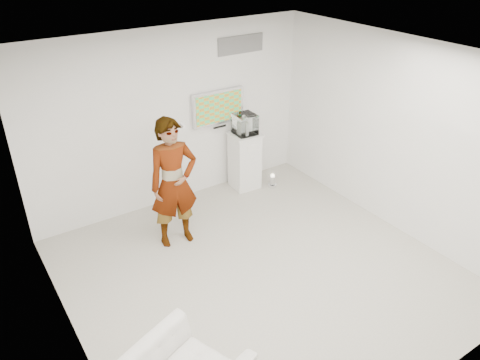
{
  "coord_description": "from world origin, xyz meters",
  "views": [
    {
      "loc": [
        -3.11,
        -4.18,
        4.31
      ],
      "look_at": [
        0.08,
        0.6,
        1.18
      ],
      "focal_mm": 35.0,
      "sensor_mm": 36.0,
      "label": 1
    }
  ],
  "objects_px": {
    "tv": "(218,107)",
    "person": "(174,183)",
    "pedestal": "(245,160)",
    "floor_uplight": "(272,181)"
  },
  "relations": [
    {
      "from": "tv",
      "to": "floor_uplight",
      "type": "bearing_deg",
      "value": -36.99
    },
    {
      "from": "tv",
      "to": "pedestal",
      "type": "bearing_deg",
      "value": -36.07
    },
    {
      "from": "person",
      "to": "tv",
      "type": "bearing_deg",
      "value": 43.46
    },
    {
      "from": "tv",
      "to": "person",
      "type": "distance_m",
      "value": 1.92
    },
    {
      "from": "tv",
      "to": "person",
      "type": "bearing_deg",
      "value": -142.28
    },
    {
      "from": "person",
      "to": "pedestal",
      "type": "height_order",
      "value": "person"
    },
    {
      "from": "tv",
      "to": "pedestal",
      "type": "distance_m",
      "value": 1.12
    },
    {
      "from": "person",
      "to": "floor_uplight",
      "type": "xyz_separation_m",
      "value": [
        2.25,
        0.53,
        -0.88
      ]
    },
    {
      "from": "tv",
      "to": "person",
      "type": "height_order",
      "value": "person"
    },
    {
      "from": "tv",
      "to": "person",
      "type": "xyz_separation_m",
      "value": [
        -1.45,
        -1.12,
        -0.54
      ]
    }
  ]
}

